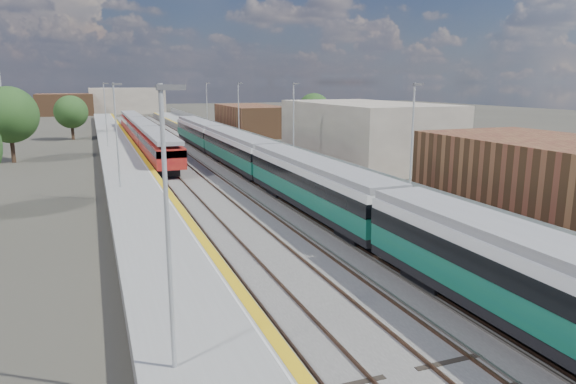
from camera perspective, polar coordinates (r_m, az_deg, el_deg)
ground at (r=56.70m, az=-8.61°, el=3.29°), size 320.00×320.00×0.00m
ballast_bed at (r=58.71m, az=-11.29°, el=3.52°), size 10.50×155.00×0.06m
tracks at (r=60.43m, az=-11.00°, el=3.84°), size 8.96×160.00×0.17m
platform_right at (r=60.31m, az=-4.22°, el=4.43°), size 4.70×155.00×8.52m
platform_left at (r=57.91m, az=-17.95°, el=3.54°), size 4.30×155.00×8.52m
buildings at (r=143.55m, az=-23.92°, el=11.94°), size 72.00×185.50×40.00m
green_train at (r=42.10m, az=-2.19°, el=3.31°), size 2.74×76.28×3.01m
red_train at (r=72.59m, az=-15.89°, el=6.45°), size 2.66×54.04×3.36m
tree_b at (r=62.82m, az=-28.60°, el=7.54°), size 6.03×6.03×8.17m
tree_c at (r=84.49m, az=-22.97°, el=8.19°), size 4.91×4.91×6.65m
tree_d at (r=81.03m, az=2.88°, el=9.11°), size 5.11×5.11×6.93m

